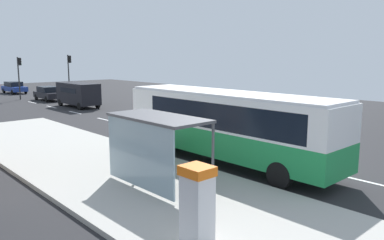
# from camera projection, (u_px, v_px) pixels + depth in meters

# --- Properties ---
(ground_plane) EXTENTS (56.00, 92.00, 0.04)m
(ground_plane) POSITION_uv_depth(u_px,v_px,m) (102.00, 120.00, 28.69)
(ground_plane) COLOR #262628
(sidewalk_platform) EXTENTS (6.20, 30.00, 0.18)m
(sidewalk_platform) POSITION_uv_depth(u_px,v_px,m) (110.00, 170.00, 15.69)
(sidewalk_platform) COLOR #ADAAA3
(sidewalk_platform) RESTS_ON ground
(lane_stripe_seg_0) EXTENTS (0.16, 2.20, 0.01)m
(lane_stripe_seg_0) POSITION_uv_depth(u_px,v_px,m) (373.00, 183.00, 14.35)
(lane_stripe_seg_0) COLOR silver
(lane_stripe_seg_0) RESTS_ON ground
(lane_stripe_seg_1) EXTENTS (0.16, 2.20, 0.01)m
(lane_stripe_seg_1) POSITION_uv_depth(u_px,v_px,m) (265.00, 158.00, 17.98)
(lane_stripe_seg_1) COLOR silver
(lane_stripe_seg_1) RESTS_ON ground
(lane_stripe_seg_2) EXTENTS (0.16, 2.20, 0.01)m
(lane_stripe_seg_2) POSITION_uv_depth(u_px,v_px,m) (194.00, 141.00, 21.60)
(lane_stripe_seg_2) COLOR silver
(lane_stripe_seg_2) RESTS_ON ground
(lane_stripe_seg_3) EXTENTS (0.16, 2.20, 0.01)m
(lane_stripe_seg_3) POSITION_uv_depth(u_px,v_px,m) (143.00, 129.00, 25.23)
(lane_stripe_seg_3) COLOR silver
(lane_stripe_seg_3) RESTS_ON ground
(lane_stripe_seg_4) EXTENTS (0.16, 2.20, 0.01)m
(lane_stripe_seg_4) POSITION_uv_depth(u_px,v_px,m) (105.00, 120.00, 28.85)
(lane_stripe_seg_4) COLOR silver
(lane_stripe_seg_4) RESTS_ON ground
(lane_stripe_seg_5) EXTENTS (0.16, 2.20, 0.01)m
(lane_stripe_seg_5) POSITION_uv_depth(u_px,v_px,m) (75.00, 113.00, 32.47)
(lane_stripe_seg_5) COLOR silver
(lane_stripe_seg_5) RESTS_ON ground
(lane_stripe_seg_6) EXTENTS (0.16, 2.20, 0.01)m
(lane_stripe_seg_6) POSITION_uv_depth(u_px,v_px,m) (51.00, 107.00, 36.10)
(lane_stripe_seg_6) COLOR silver
(lane_stripe_seg_6) RESTS_ON ground
(lane_stripe_seg_7) EXTENTS (0.16, 2.20, 0.01)m
(lane_stripe_seg_7) POSITION_uv_depth(u_px,v_px,m) (32.00, 102.00, 39.72)
(lane_stripe_seg_7) COLOR silver
(lane_stripe_seg_7) RESTS_ON ground
(bus) EXTENTS (2.56, 11.02, 3.21)m
(bus) POSITION_uv_depth(u_px,v_px,m) (225.00, 122.00, 16.95)
(bus) COLOR #1E8C47
(bus) RESTS_ON ground
(white_van) EXTENTS (2.08, 5.22, 2.30)m
(white_van) POSITION_uv_depth(u_px,v_px,m) (78.00, 93.00, 35.93)
(white_van) COLOR black
(white_van) RESTS_ON ground
(sedan_near) EXTENTS (1.89, 4.43, 1.52)m
(sedan_near) POSITION_uv_depth(u_px,v_px,m) (48.00, 93.00, 41.45)
(sedan_near) COLOR black
(sedan_near) RESTS_ON ground
(sedan_far) EXTENTS (2.03, 4.49, 1.52)m
(sedan_far) POSITION_uv_depth(u_px,v_px,m) (14.00, 87.00, 49.54)
(sedan_far) COLOR navy
(sedan_far) RESTS_ON ground
(ticket_machine) EXTENTS (0.66, 0.76, 1.94)m
(ticket_machine) POSITION_uv_depth(u_px,v_px,m) (197.00, 203.00, 9.37)
(ticket_machine) COLOR silver
(ticket_machine) RESTS_ON sidewalk_platform
(recycling_bin_orange) EXTENTS (0.52, 0.52, 0.95)m
(recycling_bin_orange) POSITION_uv_depth(u_px,v_px,m) (164.00, 152.00, 16.46)
(recycling_bin_orange) COLOR orange
(recycling_bin_orange) RESTS_ON sidewalk_platform
(recycling_bin_yellow) EXTENTS (0.52, 0.52, 0.95)m
(recycling_bin_yellow) POSITION_uv_depth(u_px,v_px,m) (154.00, 149.00, 16.96)
(recycling_bin_yellow) COLOR yellow
(recycling_bin_yellow) RESTS_ON sidewalk_platform
(recycling_bin_blue) EXTENTS (0.52, 0.52, 0.95)m
(recycling_bin_blue) POSITION_uv_depth(u_px,v_px,m) (145.00, 146.00, 17.47)
(recycling_bin_blue) COLOR blue
(recycling_bin_blue) RESTS_ON sidewalk_platform
(traffic_light_near_side) EXTENTS (0.49, 0.28, 4.97)m
(traffic_light_near_side) POSITION_uv_depth(u_px,v_px,m) (69.00, 69.00, 44.19)
(traffic_light_near_side) COLOR #2D2D2D
(traffic_light_near_side) RESTS_ON ground
(traffic_light_median) EXTENTS (0.49, 0.28, 4.72)m
(traffic_light_median) POSITION_uv_depth(u_px,v_px,m) (19.00, 71.00, 41.96)
(traffic_light_median) COLOR #2D2D2D
(traffic_light_median) RESTS_ON ground
(bus_shelter) EXTENTS (1.80, 4.00, 2.50)m
(bus_shelter) POSITION_uv_depth(u_px,v_px,m) (151.00, 134.00, 13.21)
(bus_shelter) COLOR #4C4C51
(bus_shelter) RESTS_ON sidewalk_platform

